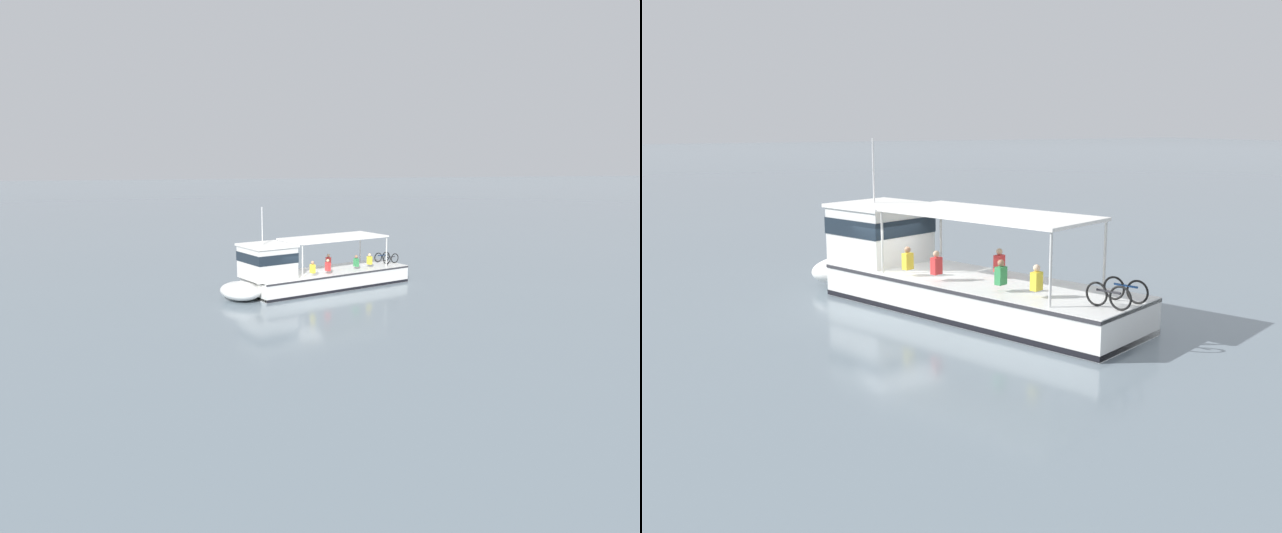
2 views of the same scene
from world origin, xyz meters
TOP-DOWN VIEW (x-y plane):
  - ground_plane at (0.00, 0.00)m, footprint 400.00×400.00m
  - ferry_main at (-0.65, -1.14)m, footprint 12.97×7.46m

SIDE VIEW (x-z plane):
  - ground_plane at x=0.00m, z-range 0.00..0.00m
  - ferry_main at x=-0.65m, z-range -1.64..3.68m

